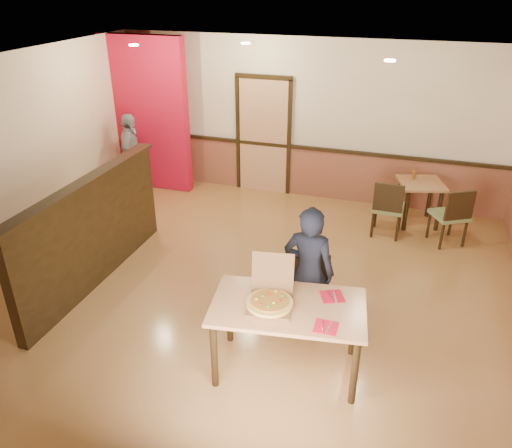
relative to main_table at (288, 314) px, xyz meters
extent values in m
plane|color=#B37B45|center=(-0.86, 1.09, -0.70)|extent=(7.00, 7.00, 0.00)
plane|color=black|center=(-0.86, 1.09, 2.10)|extent=(7.00, 7.00, 0.00)
plane|color=#FFE7C7|center=(-0.86, 4.59, 0.70)|extent=(7.00, 0.00, 7.00)
cube|color=brown|center=(-0.86, 4.56, -0.25)|extent=(7.00, 0.04, 0.90)
cube|color=black|center=(-0.86, 4.54, 0.22)|extent=(7.00, 0.06, 0.06)
cube|color=tan|center=(-1.66, 4.55, 0.35)|extent=(0.90, 0.06, 2.10)
cube|color=black|center=(-2.86, 0.89, 0.00)|extent=(0.14, 3.00, 1.40)
cube|color=black|center=(-2.86, 0.89, 0.72)|extent=(0.20, 3.10, 0.05)
cube|color=red|center=(-3.76, 4.09, 0.70)|extent=(1.60, 0.20, 2.78)
cylinder|color=#FFEEB2|center=(-3.16, 2.89, 2.08)|extent=(0.14, 0.14, 0.02)
cylinder|color=#FFEEB2|center=(-1.66, 3.59, 2.08)|extent=(0.14, 0.14, 0.02)
cylinder|color=#FFEEB2|center=(0.54, 2.59, 2.08)|extent=(0.14, 0.14, 0.02)
cube|color=#BE8050|center=(0.00, 0.00, 0.09)|extent=(1.63, 1.08, 0.04)
cylinder|color=black|center=(-0.62, -0.45, -0.32)|extent=(0.07, 0.07, 0.77)
cylinder|color=black|center=(-0.72, 0.25, -0.32)|extent=(0.07, 0.07, 0.77)
cylinder|color=black|center=(0.72, -0.25, -0.32)|extent=(0.07, 0.07, 0.77)
cylinder|color=black|center=(0.62, 0.45, -0.32)|extent=(0.07, 0.07, 0.77)
cube|color=olive|center=(0.04, 0.77, -0.27)|extent=(0.44, 0.44, 0.06)
cube|color=black|center=(0.04, 0.96, -0.03)|extent=(0.42, 0.04, 0.42)
cylinder|color=black|center=(-0.14, 0.58, -0.51)|extent=(0.04, 0.04, 0.38)
cylinder|color=black|center=(-0.14, 0.94, -0.51)|extent=(0.04, 0.04, 0.38)
cylinder|color=black|center=(0.22, 0.59, -0.51)|extent=(0.04, 0.04, 0.38)
cylinder|color=black|center=(0.22, 0.95, -0.51)|extent=(0.04, 0.04, 0.38)
cube|color=olive|center=(0.73, 3.42, -0.24)|extent=(0.47, 0.47, 0.06)
cube|color=black|center=(0.72, 3.21, 0.01)|extent=(0.44, 0.05, 0.44)
cylinder|color=black|center=(0.92, 3.61, -0.50)|extent=(0.04, 0.04, 0.40)
cylinder|color=black|center=(0.91, 3.23, -0.50)|extent=(0.04, 0.04, 0.40)
cylinder|color=black|center=(0.54, 3.62, -0.50)|extent=(0.04, 0.04, 0.40)
cylinder|color=black|center=(0.53, 3.24, -0.50)|extent=(0.04, 0.04, 0.40)
cube|color=olive|center=(1.63, 3.42, -0.24)|extent=(0.63, 0.63, 0.06)
cube|color=black|center=(1.73, 3.24, 0.01)|extent=(0.40, 0.26, 0.44)
cylinder|color=black|center=(1.70, 3.68, -0.50)|extent=(0.04, 0.04, 0.40)
cylinder|color=black|center=(1.89, 3.36, -0.50)|extent=(0.04, 0.04, 0.40)
cylinder|color=black|center=(1.37, 3.49, -0.50)|extent=(0.04, 0.04, 0.40)
cylinder|color=black|center=(1.56, 3.16, -0.50)|extent=(0.04, 0.04, 0.40)
cube|color=#BE8050|center=(1.18, 3.97, 0.01)|extent=(0.85, 0.85, 0.04)
cylinder|color=black|center=(1.00, 3.65, -0.36)|extent=(0.07, 0.07, 0.69)
cylinder|color=black|center=(0.85, 4.15, -0.36)|extent=(0.07, 0.07, 0.69)
cylinder|color=black|center=(1.50, 3.80, -0.36)|extent=(0.07, 0.07, 0.69)
cylinder|color=black|center=(1.35, 4.30, -0.36)|extent=(0.07, 0.07, 0.69)
imported|color=black|center=(0.05, 0.69, 0.09)|extent=(0.59, 0.39, 1.58)
imported|color=#93949B|center=(-3.86, 3.57, 0.06)|extent=(0.62, 0.97, 1.53)
cube|color=brown|center=(-0.17, -0.08, 0.13)|extent=(0.49, 0.49, 0.03)
cube|color=brown|center=(-0.21, 0.17, 0.35)|extent=(0.43, 0.15, 0.42)
cylinder|color=gold|center=(-0.17, -0.08, 0.16)|extent=(0.61, 0.61, 0.03)
cube|color=red|center=(0.42, -0.22, 0.11)|extent=(0.22, 0.22, 0.00)
cylinder|color=white|center=(0.39, -0.22, 0.12)|extent=(0.01, 0.18, 0.01)
cube|color=white|center=(0.45, -0.22, 0.12)|extent=(0.02, 0.19, 0.00)
cube|color=red|center=(0.38, 0.28, 0.11)|extent=(0.30, 0.30, 0.01)
cylinder|color=white|center=(0.35, 0.28, 0.12)|extent=(0.09, 0.18, 0.01)
cube|color=white|center=(0.41, 0.28, 0.12)|extent=(0.10, 0.19, 0.00)
cylinder|color=brown|center=(1.04, 4.08, 0.09)|extent=(0.05, 0.05, 0.14)
camera|label=1|loc=(0.93, -3.91, 3.05)|focal=35.00mm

